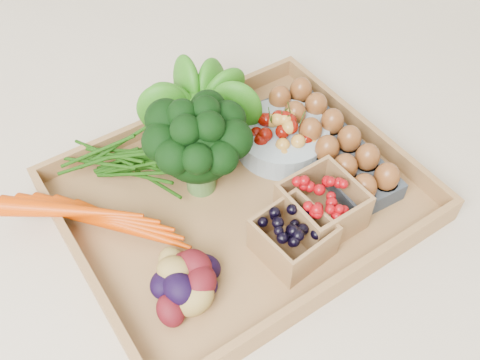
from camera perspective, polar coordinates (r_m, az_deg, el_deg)
ground at (r=0.90m, az=0.00°, el=-2.49°), size 4.00×4.00×0.00m
tray at (r=0.89m, az=0.00°, el=-2.19°), size 0.55×0.45×0.01m
carrots at (r=0.85m, az=-14.32°, el=-3.92°), size 0.23×0.16×0.05m
lettuce at (r=0.95m, az=-4.36°, el=8.33°), size 0.14×0.14×0.14m
broccoli at (r=0.86m, az=-4.37°, el=2.05°), size 0.16×0.16×0.13m
cherry_bowl at (r=0.95m, az=4.49°, el=4.47°), size 0.16×0.16×0.04m
egg_carton at (r=0.95m, az=9.31°, el=3.47°), size 0.12×0.30×0.03m
potatoes at (r=0.76m, az=-5.62°, el=-10.11°), size 0.14×0.14×0.08m
punnet_blackberry at (r=0.80m, az=5.67°, el=-6.08°), size 0.11×0.11×0.07m
punnet_raspberry at (r=0.84m, az=8.72°, el=-2.75°), size 0.11×0.11×0.07m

